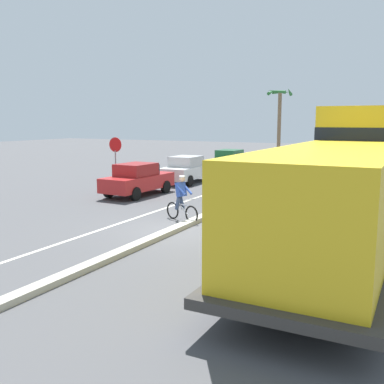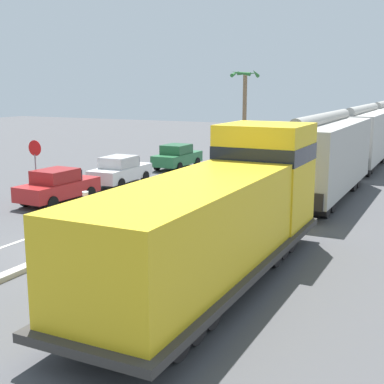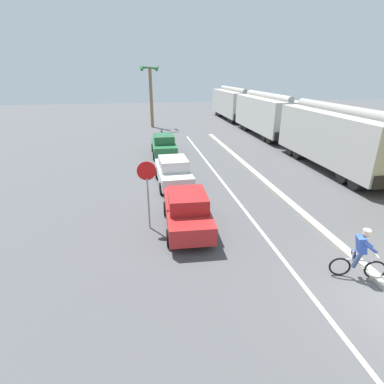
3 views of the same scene
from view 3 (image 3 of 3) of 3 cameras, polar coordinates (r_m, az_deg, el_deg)
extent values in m
cube|color=#B2AD9E|center=(14.92, 19.38, -3.15)|extent=(0.36, 36.00, 0.16)
cube|color=silver|center=(13.98, 10.66, -4.28)|extent=(0.14, 36.00, 0.01)
cube|color=#AEABA4|center=(21.86, 25.84, 9.41)|extent=(2.90, 10.40, 3.10)
cylinder|color=gray|center=(21.61, 26.61, 13.86)|extent=(0.60, 9.88, 0.60)
cube|color=black|center=(26.45, 19.03, 9.57)|extent=(2.61, 0.10, 0.70)
cylinder|color=black|center=(25.30, 20.44, 7.70)|extent=(2.46, 0.90, 0.90)
cylinder|color=black|center=(24.38, 21.69, 7.03)|extent=(2.46, 0.90, 0.90)
cylinder|color=black|center=(20.20, 29.25, 2.87)|extent=(2.46, 0.90, 0.90)
cylinder|color=black|center=(19.41, 31.18, 1.79)|extent=(2.46, 0.90, 0.90)
cube|color=#B7B4AD|center=(31.89, 13.89, 14.25)|extent=(2.90, 10.40, 3.10)
cylinder|color=#9B9993|center=(31.73, 14.19, 17.34)|extent=(0.60, 9.88, 0.60)
cube|color=black|center=(36.89, 10.49, 13.60)|extent=(2.61, 0.10, 0.70)
cube|color=black|center=(27.40, 17.96, 10.10)|extent=(2.61, 0.10, 0.70)
cylinder|color=black|center=(35.60, 11.24, 12.44)|extent=(2.46, 0.90, 0.90)
cylinder|color=black|center=(34.58, 11.89, 12.12)|extent=(2.46, 0.90, 0.90)
cylinder|color=black|center=(29.75, 15.61, 10.24)|extent=(2.46, 0.90, 0.90)
cylinder|color=black|center=(28.78, 16.52, 9.77)|extent=(2.46, 0.90, 0.90)
cube|color=#B0ADA6|center=(42.73, 7.63, 16.49)|extent=(2.90, 10.40, 3.10)
cylinder|color=gray|center=(42.60, 7.76, 18.80)|extent=(0.60, 9.88, 0.60)
cube|color=black|center=(47.86, 5.66, 15.70)|extent=(2.61, 0.10, 0.70)
cube|color=black|center=(37.91, 9.92, 13.86)|extent=(2.61, 0.10, 0.70)
cylinder|color=black|center=(46.51, 6.13, 14.88)|extent=(2.46, 0.90, 0.90)
cylinder|color=black|center=(45.46, 6.51, 14.70)|extent=(2.46, 0.90, 0.90)
cylinder|color=black|center=(40.40, 8.65, 13.70)|extent=(2.46, 0.90, 0.90)
cylinder|color=black|center=(39.36, 9.15, 13.46)|extent=(2.46, 0.90, 0.90)
cube|color=red|center=(12.38, -0.96, -4.02)|extent=(1.88, 4.27, 0.70)
cube|color=maroon|center=(11.98, -0.90, -1.54)|extent=(1.58, 1.96, 0.60)
cube|color=#1E232D|center=(12.91, -1.40, 0.01)|extent=(1.43, 0.18, 0.51)
cylinder|color=black|center=(13.66, -4.94, -3.14)|extent=(0.25, 0.65, 0.64)
cylinder|color=black|center=(13.80, 1.77, -2.79)|extent=(0.25, 0.65, 0.64)
cylinder|color=black|center=(11.35, -4.31, -8.69)|extent=(0.25, 0.65, 0.64)
cylinder|color=black|center=(11.52, 3.82, -8.17)|extent=(0.25, 0.65, 0.64)
cube|color=silver|center=(17.17, -3.61, 3.51)|extent=(1.82, 4.25, 0.70)
cube|color=beige|center=(16.84, -3.59, 5.45)|extent=(1.55, 1.94, 0.60)
cube|color=#1E232D|center=(17.80, -4.04, 6.19)|extent=(1.43, 0.16, 0.51)
cylinder|color=black|center=(18.43, -6.64, 3.56)|extent=(0.24, 0.65, 0.64)
cylinder|color=black|center=(18.62, -1.68, 3.89)|extent=(0.24, 0.65, 0.64)
cylinder|color=black|center=(15.99, -5.79, 0.68)|extent=(0.24, 0.65, 0.64)
cylinder|color=black|center=(16.21, -0.10, 1.09)|extent=(0.24, 0.65, 0.64)
cube|color=#286B3D|center=(23.61, -5.38, 8.59)|extent=(1.73, 4.21, 0.70)
cube|color=#225B34|center=(23.32, -5.41, 10.06)|extent=(1.51, 1.91, 0.60)
cube|color=#1E232D|center=(24.31, -5.59, 10.42)|extent=(1.43, 0.13, 0.51)
cylinder|color=black|center=(24.92, -7.46, 8.38)|extent=(0.22, 0.64, 0.64)
cylinder|color=black|center=(25.02, -3.73, 8.58)|extent=(0.22, 0.64, 0.64)
cylinder|color=black|center=(22.39, -7.17, 6.85)|extent=(0.22, 0.64, 0.64)
cylinder|color=black|center=(22.51, -3.03, 7.07)|extent=(0.22, 0.64, 0.64)
torus|color=black|center=(11.25, 31.51, -12.53)|extent=(0.64, 0.27, 0.66)
torus|color=black|center=(10.88, 26.30, -12.64)|extent=(0.64, 0.27, 0.66)
cylinder|color=silver|center=(10.90, 29.24, -11.28)|extent=(0.76, 0.30, 0.05)
cylinder|color=silver|center=(11.03, 29.57, -12.07)|extent=(0.47, 0.20, 0.36)
cylinder|color=silver|center=(10.75, 28.28, -10.62)|extent=(0.04, 0.04, 0.30)
cylinder|color=silver|center=(10.95, 31.70, -10.14)|extent=(0.19, 0.47, 0.04)
cylinder|color=#38476B|center=(10.91, 28.53, -10.79)|extent=(0.33, 0.23, 0.52)
cylinder|color=#38476B|center=(10.75, 28.85, -11.35)|extent=(0.30, 0.22, 0.52)
cube|color=#2D4CA5|center=(10.61, 29.56, -8.68)|extent=(0.42, 0.43, 0.57)
sphere|color=tan|center=(10.46, 30.32, -6.83)|extent=(0.22, 0.22, 0.22)
cylinder|color=white|center=(10.42, 30.42, -6.34)|extent=(0.22, 0.22, 0.05)
cylinder|color=#2D4CA5|center=(10.81, 30.29, -8.26)|extent=(0.47, 0.23, 0.36)
cylinder|color=#2D4CA5|center=(10.55, 30.86, -9.11)|extent=(0.47, 0.23, 0.36)
cylinder|color=gray|center=(12.30, -8.28, -2.25)|extent=(0.07, 0.07, 2.20)
cylinder|color=red|center=(11.82, -8.65, 3.99)|extent=(0.76, 0.03, 0.76)
cylinder|color=white|center=(11.83, -8.65, 4.02)|extent=(0.48, 0.02, 0.48)
cylinder|color=#846647|center=(36.11, -7.78, 17.22)|extent=(0.36, 0.36, 6.45)
cone|color=#2D7033|center=(36.14, -6.54, 22.49)|extent=(0.51, 1.85, 0.75)
cone|color=#2D7033|center=(36.88, -8.36, 22.39)|extent=(1.83, 0.60, 0.32)
cone|color=#2D7033|center=(35.95, -9.61, 22.34)|extent=(0.35, 1.83, 0.73)
cone|color=#2D7033|center=(35.10, -8.14, 22.43)|extent=(1.85, 0.49, 0.55)
camera|label=1|loc=(16.47, 103.78, -14.32)|focal=42.00mm
camera|label=2|loc=(20.14, 102.96, -7.11)|focal=50.00mm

